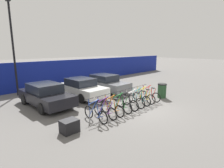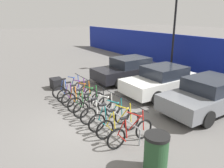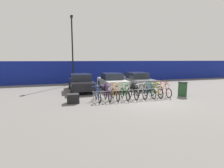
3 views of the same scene
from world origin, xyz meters
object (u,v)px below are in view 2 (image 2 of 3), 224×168
(bicycle_blue, at_px, (70,89))
(bicycle_green, at_px, (87,101))
(trash_bin, at_px, (156,153))
(bicycle_purple, at_px, (75,93))
(car_white, at_px, (163,80))
(car_grey, at_px, (209,95))
(bicycle_black, at_px, (93,106))
(bicycle_teal, at_px, (110,118))
(car_black, at_px, (129,69))
(bike_rack, at_px, (96,102))
(bicycle_yellow, at_px, (119,124))
(bicycle_orange, at_px, (80,96))
(bicycle_white, at_px, (101,111))
(bicycle_red, at_px, (131,132))
(lamp_post, at_px, (175,14))
(cargo_crate, at_px, (57,83))

(bicycle_blue, bearing_deg, bicycle_green, 3.19)
(trash_bin, bearing_deg, bicycle_purple, 177.62)
(car_white, height_order, car_grey, same)
(bicycle_purple, bearing_deg, bicycle_black, 2.11)
(bicycle_teal, relative_size, car_black, 0.40)
(bike_rack, relative_size, bicycle_yellow, 3.12)
(bicycle_orange, distance_m, bicycle_green, 0.65)
(bicycle_white, distance_m, bicycle_red, 1.79)
(bicycle_green, relative_size, car_black, 0.40)
(bicycle_black, relative_size, bicycle_red, 1.00)
(bike_rack, relative_size, car_black, 1.24)
(lamp_post, distance_m, trash_bin, 11.28)
(bicycle_green, xyz_separation_m, bicycle_red, (2.97, 0.00, 0.00))
(bicycle_purple, height_order, car_black, car_black)
(bicycle_purple, distance_m, bicycle_black, 1.76)
(bicycle_orange, xyz_separation_m, lamp_post, (-2.06, 7.97, 3.44))
(bicycle_teal, bearing_deg, bicycle_blue, 179.70)
(bicycle_white, bearing_deg, bicycle_purple, -176.66)
(bicycle_yellow, bearing_deg, bicycle_orange, -177.58)
(bicycle_teal, bearing_deg, bicycle_red, -0.30)
(bicycle_red, relative_size, car_grey, 0.40)
(bicycle_red, bearing_deg, car_grey, 94.17)
(cargo_crate, bearing_deg, bicycle_purple, 2.60)
(bicycle_blue, relative_size, bicycle_white, 1.00)
(bicycle_orange, relative_size, bicycle_black, 1.00)
(lamp_post, bearing_deg, bicycle_red, -54.48)
(bicycle_orange, xyz_separation_m, bicycle_black, (1.23, 0.00, 0.00))
(bicycle_green, xyz_separation_m, bicycle_white, (1.18, 0.00, 0.00))
(bike_rack, xyz_separation_m, bicycle_yellow, (1.75, -0.15, -0.12))
(bicycle_teal, xyz_separation_m, car_white, (-1.50, 4.03, 0.31))
(car_grey, bearing_deg, bicycle_green, -123.95)
(bicycle_white, bearing_deg, car_black, 134.84)
(bicycle_green, height_order, bicycle_red, same)
(trash_bin, bearing_deg, cargo_crate, 179.03)
(bike_rack, xyz_separation_m, bicycle_blue, (-2.39, -0.15, -0.12))
(bicycle_blue, distance_m, car_grey, 6.20)
(bicycle_green, bearing_deg, bicycle_red, -1.45)
(bike_rack, distance_m, bicycle_teal, 1.24)
(bicycle_teal, bearing_deg, car_white, 110.08)
(bicycle_purple, xyz_separation_m, car_white, (1.49, 4.03, 0.31))
(bicycle_yellow, xyz_separation_m, car_grey, (0.45, 4.14, 0.31))
(bicycle_blue, bearing_deg, bicycle_black, 3.19)
(bicycle_white, relative_size, lamp_post, 0.25)
(trash_bin, bearing_deg, bicycle_green, 176.96)
(bicycle_purple, xyz_separation_m, car_grey, (3.97, 4.14, 0.31))
(bicycle_green, height_order, car_black, car_black)
(car_white, bearing_deg, bicycle_yellow, -63.35)
(bicycle_blue, relative_size, bicycle_black, 1.00)
(bike_rack, relative_size, bicycle_white, 3.12)
(bicycle_yellow, relative_size, car_grey, 0.40)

